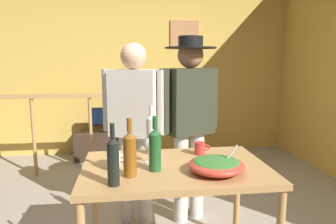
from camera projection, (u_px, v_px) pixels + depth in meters
name	position (u px, v px, depth m)	size (l,w,h in m)	color
back_wall	(142.00, 63.00, 5.00)	(4.81, 0.10, 2.88)	gold
framed_picture	(185.00, 34.00, 4.95)	(0.46, 0.03, 0.42)	#BB7F50
stair_railing	(130.00, 121.00, 4.12)	(2.95, 0.10, 1.11)	#B2844C
tv_console	(106.00, 145.00, 4.78)	(0.90, 0.40, 0.42)	#38281E
flat_screen_tv	(105.00, 117.00, 4.68)	(0.47, 0.12, 0.37)	black
serving_table	(175.00, 178.00, 2.09)	(1.23, 0.81, 0.79)	#B2844C
salad_bowl	(216.00, 165.00, 1.95)	(0.35, 0.35, 0.18)	#CC3D2D
wine_glass	(150.00, 146.00, 2.12)	(0.09, 0.09, 0.17)	silver
wine_bottle_amber	(130.00, 153.00, 1.87)	(0.08, 0.08, 0.36)	brown
wine_bottle_green	(155.00, 149.00, 1.97)	(0.08, 0.08, 0.35)	#1E5628
wine_bottle_dark	(113.00, 160.00, 1.73)	(0.07, 0.07, 0.36)	black
wine_bottle_clear	(151.00, 134.00, 2.32)	(0.07, 0.07, 0.36)	silver
mug_red	(200.00, 148.00, 2.32)	(0.12, 0.08, 0.09)	#B7332D
mug_white	(115.00, 159.00, 2.08)	(0.12, 0.08, 0.10)	white
person_standing_left	(135.00, 119.00, 2.76)	(0.56, 0.37, 1.63)	beige
person_standing_right	(190.00, 112.00, 2.82)	(0.57, 0.45, 1.69)	beige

